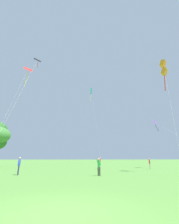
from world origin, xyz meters
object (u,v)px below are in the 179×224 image
object	(u,v)px
person_near_tree	(99,165)
kite_black_large	(36,64)
kite_teal_box	(91,91)
kite_red_high	(27,74)
kite_orange_box	(164,68)
kite_purple_streamer	(158,125)
person_child_small	(19,164)
person_far_back	(100,162)
person_foreground_watcher	(150,163)

from	to	relation	value
person_near_tree	kite_black_large	bearing A→B (deg)	141.06
kite_teal_box	kite_black_large	bearing A→B (deg)	-114.05
kite_red_high	kite_black_large	bearing A→B (deg)	-61.01
kite_orange_box	kite_purple_streamer	world-z (taller)	kite_orange_box
person_child_small	person_near_tree	distance (m)	7.71
kite_red_high	person_far_back	world-z (taller)	kite_red_high
person_foreground_watcher	person_child_small	bearing A→B (deg)	-158.97
kite_black_large	person_child_small	world-z (taller)	kite_black_large
kite_purple_streamer	person_child_small	xyz separation A→B (m)	(-19.28, -7.77, -6.03)
person_near_tree	kite_red_high	bearing A→B (deg)	132.99
kite_purple_streamer	person_far_back	bearing A→B (deg)	-173.92
kite_orange_box	person_foreground_watcher	size ratio (longest dim) A/B	8.96
person_far_back	person_foreground_watcher	bearing A→B (deg)	-3.16
kite_teal_box	person_child_small	bearing A→B (deg)	-107.90
kite_purple_streamer	kite_red_high	bearing A→B (deg)	170.28
kite_black_large	kite_red_high	distance (m)	6.94
kite_purple_streamer	person_far_back	size ratio (longest dim) A/B	6.48
kite_black_large	person_foreground_watcher	size ratio (longest dim) A/B	11.84
person_foreground_watcher	kite_orange_box	bearing A→B (deg)	-90.39
kite_teal_box	person_far_back	bearing A→B (deg)	-93.76
kite_red_high	person_near_tree	distance (m)	24.79
person_child_small	person_far_back	xyz separation A→B (m)	(9.05, 6.68, 0.00)
kite_teal_box	kite_purple_streamer	distance (m)	32.41
person_near_tree	kite_orange_box	bearing A→B (deg)	6.00
kite_teal_box	person_far_back	distance (m)	35.92
kite_black_large	kite_orange_box	bearing A→B (deg)	-19.84
person_foreground_watcher	person_child_small	distance (m)	17.50
kite_teal_box	kite_black_large	xyz separation A→B (m)	(-12.27, -27.50, -8.55)
kite_orange_box	kite_black_large	bearing A→B (deg)	160.16
kite_purple_streamer	person_child_small	size ratio (longest dim) A/B	6.48
kite_orange_box	person_child_small	xyz separation A→B (m)	(-16.29, 0.42, -11.47)
kite_red_high	person_foreground_watcher	size ratio (longest dim) A/B	13.03
kite_teal_box	kite_red_high	size ratio (longest dim) A/B	1.32
kite_orange_box	person_near_tree	xyz separation A→B (m)	(-8.69, -0.91, -11.54)
person_foreground_watcher	person_near_tree	world-z (taller)	person_near_tree
person_child_small	person_near_tree	bearing A→B (deg)	-9.95
kite_purple_streamer	person_foreground_watcher	xyz separation A→B (m)	(-2.95, -1.49, -6.11)
kite_orange_box	person_near_tree	world-z (taller)	kite_orange_box
person_child_small	person_far_back	size ratio (longest dim) A/B	1.00
person_child_small	person_near_tree	size ratio (longest dim) A/B	1.07
kite_teal_box	person_foreground_watcher	distance (m)	36.65
kite_teal_box	kite_orange_box	xyz separation A→B (m)	(5.47, -33.91, -12.37)
kite_purple_streamer	person_foreground_watcher	distance (m)	6.95
person_far_back	kite_red_high	bearing A→B (deg)	159.30
kite_red_high	person_far_back	xyz separation A→B (m)	(13.78, -5.21, -16.91)
kite_black_large	person_near_tree	bearing A→B (deg)	-38.94
kite_teal_box	kite_purple_streamer	world-z (taller)	kite_teal_box
kite_purple_streamer	person_far_back	world-z (taller)	kite_purple_streamer
kite_orange_box	kite_teal_box	bearing A→B (deg)	99.16
kite_black_large	person_near_tree	size ratio (longest dim) A/B	11.69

